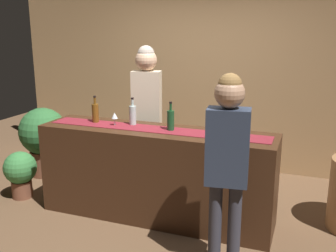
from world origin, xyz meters
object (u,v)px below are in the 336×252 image
object	(u,v)px
wine_bottle_green	(171,120)
wine_glass_near_customer	(114,116)
potted_plant_tall	(43,137)
potted_plant_small	(20,171)
wine_bottle_clear	(133,115)
customer_sipping	(227,154)
bartender	(147,103)
wine_glass_mid_counter	(237,125)
wine_bottle_amber	(95,113)

from	to	relation	value
wine_bottle_green	wine_glass_near_customer	bearing A→B (deg)	-178.03
potted_plant_tall	potted_plant_small	world-z (taller)	potted_plant_tall
wine_bottle_clear	potted_plant_tall	xyz separation A→B (m)	(-1.64, 0.54, -0.55)
potted_plant_tall	customer_sipping	bearing A→B (deg)	-25.02
wine_glass_near_customer	bartender	xyz separation A→B (m)	(0.12, 0.58, 0.05)
wine_bottle_clear	wine_glass_mid_counter	bearing A→B (deg)	-1.63
wine_glass_mid_counter	wine_bottle_clear	bearing A→B (deg)	178.37
wine_bottle_amber	bartender	bearing A→B (deg)	53.70
potted_plant_tall	potted_plant_small	xyz separation A→B (m)	(0.22, -0.74, -0.22)
wine_bottle_clear	potted_plant_tall	size ratio (longest dim) A/B	0.32
wine_bottle_green	bartender	size ratio (longest dim) A/B	0.17
bartender	potted_plant_tall	bearing A→B (deg)	-14.32
bartender	potted_plant_small	bearing A→B (deg)	14.13
wine_bottle_amber	potted_plant_small	world-z (taller)	wine_bottle_amber
wine_bottle_green	bartender	world-z (taller)	bartender
potted_plant_small	wine_glass_near_customer	bearing A→B (deg)	4.72
wine_bottle_green	potted_plant_small	bearing A→B (deg)	-176.21
wine_bottle_clear	potted_plant_small	size ratio (longest dim) A/B	0.53
bartender	customer_sipping	world-z (taller)	bartender
wine_bottle_amber	wine_bottle_green	distance (m)	0.91
wine_bottle_clear	wine_glass_near_customer	bearing A→B (deg)	-149.90
wine_bottle_green	wine_glass_mid_counter	world-z (taller)	wine_bottle_green
wine_glass_near_customer	bartender	world-z (taller)	bartender
wine_bottle_clear	wine_glass_mid_counter	size ratio (longest dim) A/B	2.10
wine_glass_mid_counter	customer_sipping	size ratio (longest dim) A/B	0.09
bartender	customer_sipping	size ratio (longest dim) A/B	1.08
wine_bottle_green	potted_plant_small	world-z (taller)	wine_bottle_green
bartender	potted_plant_tall	world-z (taller)	bartender
potted_plant_tall	potted_plant_small	distance (m)	0.80
wine_glass_near_customer	customer_sipping	world-z (taller)	customer_sipping
customer_sipping	wine_glass_mid_counter	bearing A→B (deg)	87.70
wine_bottle_amber	wine_glass_near_customer	distance (m)	0.27
customer_sipping	wine_glass_near_customer	bearing A→B (deg)	145.75
wine_glass_mid_counter	potted_plant_tall	bearing A→B (deg)	168.41
wine_glass_mid_counter	potted_plant_small	size ratio (longest dim) A/B	0.25
bartender	potted_plant_tall	size ratio (longest dim) A/B	1.91
wine_bottle_amber	potted_plant_tall	xyz separation A→B (m)	(-1.20, 0.59, -0.55)
wine_glass_near_customer	potted_plant_small	world-z (taller)	wine_glass_near_customer
wine_bottle_green	bartender	distance (m)	0.76
wine_glass_mid_counter	bartender	xyz separation A→B (m)	(-1.19, 0.52, 0.05)
wine_bottle_clear	wine_glass_near_customer	distance (m)	0.20
wine_bottle_clear	potted_plant_tall	distance (m)	1.81
wine_glass_near_customer	potted_plant_small	xyz separation A→B (m)	(-1.25, -0.10, -0.76)
wine_bottle_clear	potted_plant_small	world-z (taller)	wine_bottle_clear
bartender	potted_plant_small	size ratio (longest dim) A/B	3.16
wine_glass_near_customer	wine_glass_mid_counter	size ratio (longest dim) A/B	1.00
wine_glass_near_customer	potted_plant_small	size ratio (longest dim) A/B	0.25
wine_bottle_green	bartender	xyz separation A→B (m)	(-0.51, 0.56, 0.04)
potted_plant_tall	potted_plant_small	size ratio (longest dim) A/B	1.66
potted_plant_tall	wine_bottle_green	bearing A→B (deg)	-16.28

